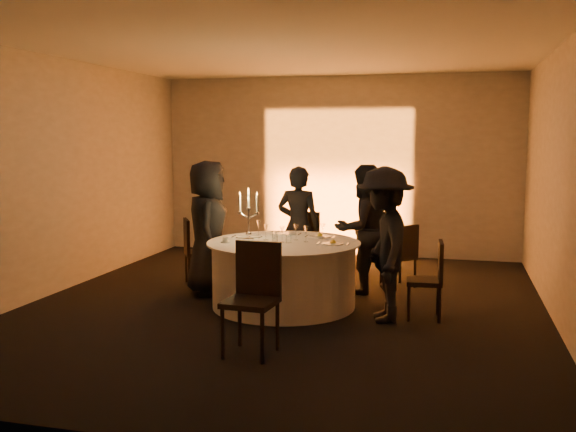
% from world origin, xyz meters
% --- Properties ---
extents(floor, '(7.00, 7.00, 0.00)m').
position_xyz_m(floor, '(0.00, 0.00, 0.00)').
color(floor, black).
rests_on(floor, ground).
extents(ceiling, '(7.00, 7.00, 0.00)m').
position_xyz_m(ceiling, '(0.00, 0.00, 3.00)').
color(ceiling, white).
rests_on(ceiling, wall_back).
extents(wall_back, '(7.00, 0.00, 7.00)m').
position_xyz_m(wall_back, '(0.00, 3.50, 1.50)').
color(wall_back, '#ADA6A0').
rests_on(wall_back, floor).
extents(wall_front, '(7.00, 0.00, 7.00)m').
position_xyz_m(wall_front, '(0.00, -3.50, 1.50)').
color(wall_front, '#ADA6A0').
rests_on(wall_front, floor).
extents(wall_left, '(0.00, 7.00, 7.00)m').
position_xyz_m(wall_left, '(-3.00, 0.00, 1.50)').
color(wall_left, '#ADA6A0').
rests_on(wall_left, floor).
extents(wall_right, '(0.00, 7.00, 7.00)m').
position_xyz_m(wall_right, '(3.00, 0.00, 1.50)').
color(wall_right, '#ADA6A0').
rests_on(wall_right, floor).
extents(uplighter_fixture, '(0.25, 0.12, 0.10)m').
position_xyz_m(uplighter_fixture, '(0.00, 3.20, 0.05)').
color(uplighter_fixture, black).
rests_on(uplighter_fixture, floor).
extents(banquet_table, '(1.80, 1.80, 0.77)m').
position_xyz_m(banquet_table, '(0.00, 0.00, 0.38)').
color(banquet_table, black).
rests_on(banquet_table, floor).
extents(chair_left, '(0.54, 0.54, 0.90)m').
position_xyz_m(chair_left, '(-1.45, 0.78, 0.50)').
color(chair_left, black).
rests_on(chair_left, floor).
extents(chair_back_left, '(0.44, 0.44, 0.95)m').
position_xyz_m(chair_back_left, '(-0.08, 1.58, 0.54)').
color(chair_back_left, black).
rests_on(chair_back_left, floor).
extents(chair_back_right, '(0.53, 0.53, 0.85)m').
position_xyz_m(chair_back_right, '(1.27, 1.28, 0.47)').
color(chair_back_right, black).
rests_on(chair_back_right, floor).
extents(chair_right, '(0.40, 0.40, 0.86)m').
position_xyz_m(chair_right, '(1.70, -0.11, 0.48)').
color(chair_right, black).
rests_on(chair_right, floor).
extents(chair_front, '(0.48, 0.48, 1.02)m').
position_xyz_m(chair_front, '(0.15, -1.64, 0.58)').
color(chair_front, black).
rests_on(chair_front, floor).
extents(guest_left, '(0.77, 0.95, 1.70)m').
position_xyz_m(guest_left, '(-1.09, 0.35, 0.85)').
color(guest_left, black).
rests_on(guest_left, floor).
extents(guest_back_left, '(0.61, 0.43, 1.61)m').
position_xyz_m(guest_back_left, '(-0.08, 1.07, 0.80)').
color(guest_back_left, black).
rests_on(guest_back_left, floor).
extents(guest_back_right, '(1.01, 1.00, 1.65)m').
position_xyz_m(guest_back_right, '(0.81, 0.89, 0.82)').
color(guest_back_right, black).
rests_on(guest_back_right, floor).
extents(guest_right, '(0.87, 1.20, 1.68)m').
position_xyz_m(guest_right, '(1.20, -0.30, 0.84)').
color(guest_right, black).
rests_on(guest_right, floor).
extents(plate_left, '(0.36, 0.28, 0.01)m').
position_xyz_m(plate_left, '(-0.52, 0.21, 0.78)').
color(plate_left, white).
rests_on(plate_left, banquet_table).
extents(plate_back_left, '(0.36, 0.25, 0.01)m').
position_xyz_m(plate_back_left, '(-0.12, 0.58, 0.78)').
color(plate_back_left, white).
rests_on(plate_back_left, banquet_table).
extents(plate_back_right, '(0.35, 0.26, 0.08)m').
position_xyz_m(plate_back_right, '(0.34, 0.46, 0.79)').
color(plate_back_right, white).
rests_on(plate_back_right, banquet_table).
extents(plate_right, '(0.36, 0.25, 0.08)m').
position_xyz_m(plate_right, '(0.59, -0.02, 0.79)').
color(plate_right, white).
rests_on(plate_right, banquet_table).
extents(plate_front, '(0.36, 0.28, 0.01)m').
position_xyz_m(plate_front, '(-0.07, -0.53, 0.78)').
color(plate_front, white).
rests_on(plate_front, banquet_table).
extents(coffee_cup, '(0.11, 0.11, 0.07)m').
position_xyz_m(coffee_cup, '(-0.64, -0.22, 0.80)').
color(coffee_cup, white).
rests_on(coffee_cup, banquet_table).
extents(candelabra, '(0.26, 0.13, 0.63)m').
position_xyz_m(candelabra, '(-0.44, 0.03, 0.99)').
color(candelabra, silver).
rests_on(candelabra, banquet_table).
extents(wine_glass_a, '(0.07, 0.07, 0.19)m').
position_xyz_m(wine_glass_a, '(0.40, 0.32, 0.91)').
color(wine_glass_a, silver).
rests_on(wine_glass_a, banquet_table).
extents(wine_glass_b, '(0.07, 0.07, 0.19)m').
position_xyz_m(wine_glass_b, '(0.11, 0.16, 0.91)').
color(wine_glass_b, silver).
rests_on(wine_glass_b, banquet_table).
extents(wine_glass_c, '(0.07, 0.07, 0.19)m').
position_xyz_m(wine_glass_c, '(-0.01, -0.05, 0.91)').
color(wine_glass_c, silver).
rests_on(wine_glass_c, banquet_table).
extents(wine_glass_d, '(0.07, 0.07, 0.19)m').
position_xyz_m(wine_glass_d, '(-0.24, 0.06, 0.91)').
color(wine_glass_d, silver).
rests_on(wine_glass_d, banquet_table).
extents(wine_glass_e, '(0.07, 0.07, 0.19)m').
position_xyz_m(wine_glass_e, '(0.26, 0.05, 0.91)').
color(wine_glass_e, silver).
rests_on(wine_glass_e, banquet_table).
extents(wine_glass_f, '(0.07, 0.07, 0.19)m').
position_xyz_m(wine_glass_f, '(-0.43, 0.39, 0.91)').
color(wine_glass_f, silver).
rests_on(wine_glass_f, banquet_table).
extents(tumbler_a, '(0.07, 0.07, 0.09)m').
position_xyz_m(tumbler_a, '(-0.17, 0.22, 0.82)').
color(tumbler_a, silver).
rests_on(tumbler_a, banquet_table).
extents(tumbler_b, '(0.07, 0.07, 0.09)m').
position_xyz_m(tumbler_b, '(0.07, -0.06, 0.82)').
color(tumbler_b, silver).
rests_on(tumbler_b, banquet_table).
extents(tumbler_c, '(0.07, 0.07, 0.09)m').
position_xyz_m(tumbler_c, '(-0.10, -0.01, 0.82)').
color(tumbler_c, silver).
rests_on(tumbler_c, banquet_table).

